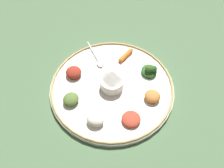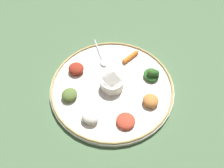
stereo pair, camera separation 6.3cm
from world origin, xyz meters
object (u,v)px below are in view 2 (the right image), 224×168
at_px(greens_pile, 152,74).
at_px(carrot_near_spoon, 131,56).
at_px(spoon, 101,57).
at_px(center_bowl, 112,83).

xyz_separation_m(greens_pile, carrot_near_spoon, (0.11, 0.04, -0.01)).
bearing_deg(carrot_near_spoon, spoon, 76.55).
xyz_separation_m(center_bowl, carrot_near_spoon, (0.11, -0.10, -0.01)).
relative_size(greens_pile, carrot_near_spoon, 0.91).
bearing_deg(center_bowl, greens_pile, -87.53).
distance_m(spoon, carrot_near_spoon, 0.12).
height_order(spoon, carrot_near_spoon, carrot_near_spoon).
distance_m(spoon, greens_pile, 0.21).
relative_size(spoon, carrot_near_spoon, 1.81).
xyz_separation_m(center_bowl, spoon, (0.14, 0.01, -0.02)).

